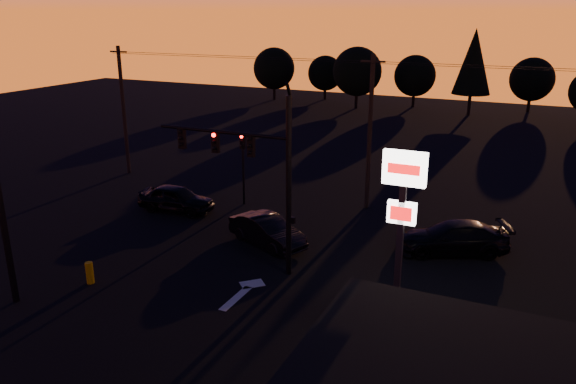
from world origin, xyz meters
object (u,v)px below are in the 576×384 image
at_px(bollard, 90,273).
at_px(car_left, 176,198).
at_px(pylon_sign, 402,204).
at_px(car_right, 453,238).
at_px(car_mid, 267,231).
at_px(traffic_signal_mast, 255,164).
at_px(secondary_signal, 243,159).

distance_m(bollard, car_left, 9.45).
xyz_separation_m(pylon_sign, car_right, (0.75, 7.97, -4.14)).
bearing_deg(car_mid, car_left, 95.95).
height_order(bollard, car_left, car_left).
height_order(bollard, car_mid, car_mid).
xyz_separation_m(traffic_signal_mast, car_right, (7.85, 5.48, -4.16)).
relative_size(bollard, car_mid, 0.22).
distance_m(bollard, car_right, 16.91).
bearing_deg(car_right, car_mid, -95.50).
height_order(car_left, car_mid, car_left).
distance_m(bollard, car_mid, 8.66).
relative_size(traffic_signal_mast, car_right, 1.61).
distance_m(traffic_signal_mast, car_right, 10.44).
distance_m(pylon_sign, car_right, 9.02).
xyz_separation_m(secondary_signal, car_left, (-3.00, -2.75, -2.09)).
bearing_deg(pylon_sign, traffic_signal_mast, 160.64).
bearing_deg(car_mid, traffic_signal_mast, -139.98).
bearing_deg(car_mid, secondary_signal, 62.80).
xyz_separation_m(secondary_signal, car_right, (12.75, -2.01, -2.09)).
bearing_deg(car_right, bollard, -78.09).
bearing_deg(car_right, car_left, -111.46).
relative_size(secondary_signal, bollard, 4.48).
xyz_separation_m(traffic_signal_mast, car_mid, (-0.79, 2.56, -4.20)).
height_order(car_left, car_right, car_right).
xyz_separation_m(bollard, car_mid, (5.03, 7.04, 0.25)).
height_order(pylon_sign, car_right, pylon_sign).
relative_size(secondary_signal, car_right, 0.82).
bearing_deg(car_right, traffic_signal_mast, -79.23).
height_order(secondary_signal, bollard, secondary_signal).
bearing_deg(bollard, car_mid, 54.44).
bearing_deg(car_left, secondary_signal, -51.40).
relative_size(car_left, car_right, 0.85).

